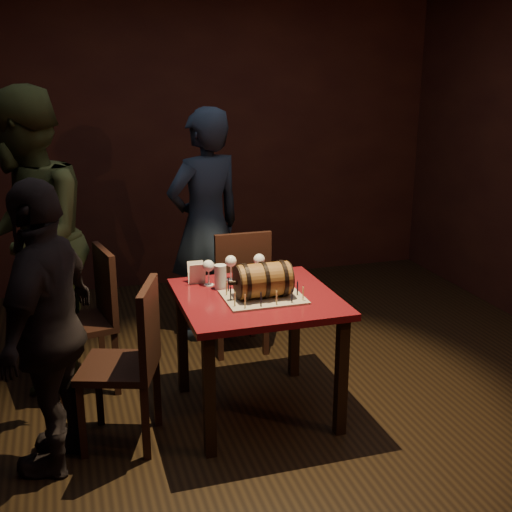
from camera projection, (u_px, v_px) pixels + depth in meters
name	position (u px, v px, depth m)	size (l,w,h in m)	color
room_shell	(258.00, 182.00, 3.62)	(5.04, 5.04, 2.80)	black
pub_table	(257.00, 313.00, 3.76)	(0.90, 0.90, 0.75)	#4E0D14
cake_board	(263.00, 297.00, 3.67)	(0.45, 0.35, 0.01)	gray
barrel_cake	(263.00, 280.00, 3.64)	(0.36, 0.21, 0.21)	brown
birthday_candles	(263.00, 290.00, 3.66)	(0.40, 0.30, 0.09)	#F6E993
wine_glass_left	(208.00, 267.00, 3.86)	(0.07, 0.07, 0.16)	silver
wine_glass_mid	(231.00, 262.00, 3.95)	(0.07, 0.07, 0.16)	silver
wine_glass_right	(259.00, 261.00, 3.98)	(0.07, 0.07, 0.16)	silver
pint_of_ale	(220.00, 278.00, 3.81)	(0.07, 0.07, 0.15)	silver
menu_card	(197.00, 273.00, 3.91)	(0.10, 0.05, 0.13)	white
chair_back	(240.00, 285.00, 4.59)	(0.40, 0.40, 0.93)	black
chair_left_rear	(92.00, 312.00, 4.09)	(0.47, 0.47, 0.93)	black
chair_left_front	(132.00, 356.00, 3.47)	(0.51, 0.51, 0.93)	black
person_back	(206.00, 226.00, 4.81)	(0.64, 0.42, 1.75)	#192333
person_left_rear	(30.00, 241.00, 4.06)	(0.94, 0.73, 1.93)	#384221
person_left_front	(49.00, 328.00, 3.21)	(0.90, 0.37, 1.53)	black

